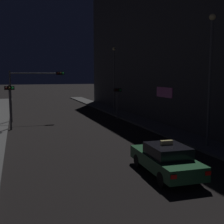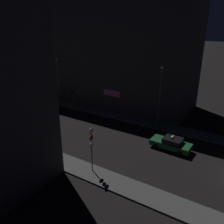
{
  "view_description": "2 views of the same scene",
  "coord_description": "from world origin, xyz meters",
  "px_view_note": "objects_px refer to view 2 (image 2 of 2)",
  "views": [
    {
      "loc": [
        -4.78,
        -4.09,
        4.53
      ],
      "look_at": [
        2.08,
        16.58,
        1.78
      ],
      "focal_mm": 46.42,
      "sensor_mm": 36.0,
      "label": 1
    },
    {
      "loc": [
        -21.43,
        0.59,
        13.52
      ],
      "look_at": [
        1.77,
        15.15,
        2.78
      ],
      "focal_mm": 38.06,
      "sensor_mm": 36.0,
      "label": 2
    }
  ],
  "objects_px": {
    "traffic_light_right_kerb": "(74,96)",
    "sign_pole_left": "(92,145)",
    "traffic_light_overhead": "(23,102)",
    "street_lamp_near_block": "(160,92)",
    "taxi": "(171,143)",
    "traffic_light_left_kerb": "(33,121)",
    "street_lamp_far_block": "(58,78)"
  },
  "relations": [
    {
      "from": "traffic_light_overhead",
      "to": "street_lamp_near_block",
      "type": "xyz_separation_m",
      "value": [
        9.63,
        -14.6,
        1.21
      ]
    },
    {
      "from": "taxi",
      "to": "traffic_light_overhead",
      "type": "xyz_separation_m",
      "value": [
        -4.76,
        18.12,
        2.96
      ]
    },
    {
      "from": "taxi",
      "to": "street_lamp_far_block",
      "type": "height_order",
      "value": "street_lamp_far_block"
    },
    {
      "from": "traffic_light_overhead",
      "to": "traffic_light_right_kerb",
      "type": "distance_m",
      "value": 8.62
    },
    {
      "from": "taxi",
      "to": "street_lamp_far_block",
      "type": "bearing_deg",
      "value": 77.58
    },
    {
      "from": "traffic_light_overhead",
      "to": "traffic_light_left_kerb",
      "type": "relative_size",
      "value": 1.41
    },
    {
      "from": "taxi",
      "to": "street_lamp_far_block",
      "type": "distance_m",
      "value": 21.9
    },
    {
      "from": "taxi",
      "to": "sign_pole_left",
      "type": "height_order",
      "value": "sign_pole_left"
    },
    {
      "from": "taxi",
      "to": "traffic_light_left_kerb",
      "type": "xyz_separation_m",
      "value": [
        -6.89,
        13.96,
        1.96
      ]
    },
    {
      "from": "traffic_light_left_kerb",
      "to": "sign_pole_left",
      "type": "xyz_separation_m",
      "value": [
        -1.11,
        -9.08,
        0.15
      ]
    },
    {
      "from": "taxi",
      "to": "traffic_light_right_kerb",
      "type": "bearing_deg",
      "value": 77.79
    },
    {
      "from": "taxi",
      "to": "traffic_light_right_kerb",
      "type": "relative_size",
      "value": 1.38
    },
    {
      "from": "taxi",
      "to": "traffic_light_overhead",
      "type": "relative_size",
      "value": 0.85
    },
    {
      "from": "traffic_light_overhead",
      "to": "sign_pole_left",
      "type": "bearing_deg",
      "value": -103.74
    },
    {
      "from": "traffic_light_right_kerb",
      "to": "sign_pole_left",
      "type": "height_order",
      "value": "sign_pole_left"
    },
    {
      "from": "sign_pole_left",
      "to": "traffic_light_overhead",
      "type": "bearing_deg",
      "value": 76.26
    },
    {
      "from": "traffic_light_overhead",
      "to": "street_lamp_far_block",
      "type": "xyz_separation_m",
      "value": [
        9.4,
        2.93,
        0.89
      ]
    },
    {
      "from": "taxi",
      "to": "traffic_light_left_kerb",
      "type": "height_order",
      "value": "traffic_light_left_kerb"
    },
    {
      "from": "taxi",
      "to": "sign_pole_left",
      "type": "distance_m",
      "value": 9.6
    },
    {
      "from": "traffic_light_left_kerb",
      "to": "sign_pole_left",
      "type": "height_order",
      "value": "sign_pole_left"
    },
    {
      "from": "taxi",
      "to": "traffic_light_left_kerb",
      "type": "distance_m",
      "value": 15.69
    },
    {
      "from": "traffic_light_overhead",
      "to": "street_lamp_near_block",
      "type": "distance_m",
      "value": 17.53
    },
    {
      "from": "traffic_light_left_kerb",
      "to": "traffic_light_right_kerb",
      "type": "distance_m",
      "value": 11.05
    },
    {
      "from": "sign_pole_left",
      "to": "street_lamp_near_block",
      "type": "xyz_separation_m",
      "value": [
        12.87,
        -1.35,
        2.06
      ]
    },
    {
      "from": "sign_pole_left",
      "to": "street_lamp_far_block",
      "type": "distance_m",
      "value": 20.6
    },
    {
      "from": "street_lamp_far_block",
      "to": "traffic_light_right_kerb",
      "type": "bearing_deg",
      "value": -103.36
    },
    {
      "from": "traffic_light_right_kerb",
      "to": "sign_pole_left",
      "type": "distance_m",
      "value": 16.93
    },
    {
      "from": "traffic_light_left_kerb",
      "to": "sign_pole_left",
      "type": "bearing_deg",
      "value": -96.99
    },
    {
      "from": "traffic_light_overhead",
      "to": "sign_pole_left",
      "type": "distance_m",
      "value": 13.66
    },
    {
      "from": "street_lamp_near_block",
      "to": "sign_pole_left",
      "type": "bearing_deg",
      "value": 173.99
    },
    {
      "from": "taxi",
      "to": "sign_pole_left",
      "type": "xyz_separation_m",
      "value": [
        -8.0,
        4.88,
        2.11
      ]
    },
    {
      "from": "traffic_light_left_kerb",
      "to": "taxi",
      "type": "bearing_deg",
      "value": -63.74
    }
  ]
}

